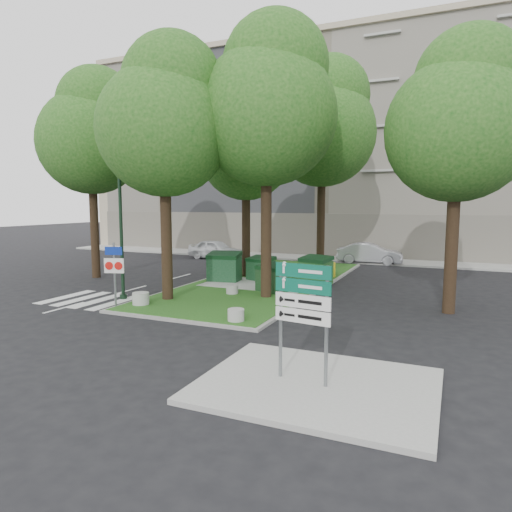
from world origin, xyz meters
The scene contains 26 objects.
ground centered at (0.00, 0.00, 0.00)m, with size 120.00×120.00×0.00m, color black.
median_island centered at (0.50, 8.00, 0.06)m, with size 6.00×16.00×0.12m, color #184E16.
median_kerb centered at (0.50, 8.00, 0.05)m, with size 6.30×16.30×0.10m, color gray.
sidewalk_corner centered at (6.50, -3.50, 0.06)m, with size 5.00×4.00×0.12m, color #999993.
building_sidewalk centered at (0.00, 18.50, 0.06)m, with size 42.00×3.00×0.12m, color #999993.
zebra_crossing centered at (-3.75, 1.50, 0.01)m, with size 5.00×3.00×0.01m, color silver.
apartment_building centered at (0.00, 26.00, 8.00)m, with size 41.00×12.00×16.00m, color tan.
tree_median_near_left centered at (-1.41, 2.56, 7.32)m, with size 5.20×5.20×10.53m.
tree_median_near_right centered at (2.09, 4.56, 7.99)m, with size 5.60×5.60×11.46m.
tree_median_mid centered at (-0.91, 9.06, 6.98)m, with size 4.80×4.80×9.99m.
tree_median_far centered at (2.29, 12.06, 8.32)m, with size 5.80×5.80×11.93m.
tree_street_left centered at (-8.41, 6.06, 7.65)m, with size 5.40×5.40×11.00m.
tree_street_right centered at (9.09, 5.06, 6.98)m, with size 5.00×5.00×10.06m.
dumpster_a centered at (-1.37, 7.22, 0.82)m, with size 1.73×1.34×1.47m.
dumpster_b centered at (0.23, 8.12, 0.71)m, with size 1.52×1.25×1.22m.
dumpster_c centered at (1.83, 5.66, 0.72)m, with size 1.60×1.38×1.25m.
dumpster_d centered at (3.00, 8.37, 0.77)m, with size 1.70×1.42×1.35m.
bollard_left centered at (-1.86, 1.23, 0.35)m, with size 0.63×0.63×0.45m, color #A7A8A3.
bollard_right centered at (2.58, 0.50, 0.32)m, with size 0.55×0.55×0.39m, color #A5A5A0.
bollard_mid centered at (0.42, 4.51, 0.30)m, with size 0.52×0.52×0.37m, color gray.
litter_bin centered at (3.20, 10.59, 0.50)m, with size 0.43×0.43×0.75m, color gold.
street_lamp centered at (-3.50, 2.18, 3.45)m, with size 0.44×0.44×5.49m.
traffic_sign_pole centered at (-2.50, 0.56, 1.62)m, with size 0.73×0.27×2.53m.
directional_sign centered at (6.18, -3.53, 1.84)m, with size 1.29×0.24×2.59m.
car_white centered at (-6.52, 15.69, 0.69)m, with size 1.62×4.03×1.37m, color silver.
car_silver centered at (4.01, 17.47, 0.69)m, with size 1.45×4.16×1.37m, color #A6A7AE.
Camera 1 is at (9.11, -12.73, 4.01)m, focal length 32.00 mm.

